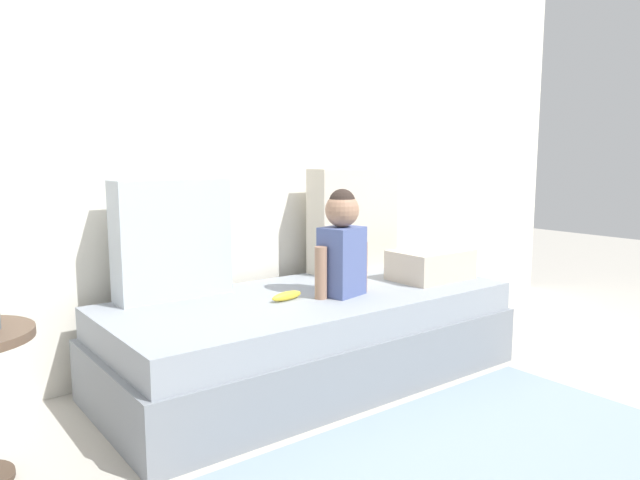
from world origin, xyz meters
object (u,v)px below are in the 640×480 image
banana (287,296)px  folded_blanket (430,265)px  toddler (342,243)px  couch (311,337)px  throw_pillow_left (172,239)px  throw_pillow_right (353,220)px

banana → folded_blanket: size_ratio=0.42×
toddler → banana: toddler is taller
couch → banana: (-0.16, -0.03, 0.23)m
couch → throw_pillow_left: size_ratio=3.63×
banana → throw_pillow_left: bearing=136.4°
couch → toddler: bearing=-43.9°
throw_pillow_left → banana: bearing=-43.6°
couch → throw_pillow_left: (-0.54, 0.33, 0.48)m
throw_pillow_left → throw_pillow_right: (1.07, 0.00, 0.02)m
throw_pillow_left → folded_blanket: (1.23, -0.44, -0.19)m
throw_pillow_left → folded_blanket: throw_pillow_left is taller
throw_pillow_left → toddler: 0.77m
throw_pillow_left → couch: bearing=-31.5°
couch → throw_pillow_right: 0.80m
toddler → throw_pillow_right: bearing=44.5°
toddler → folded_blanket: 0.61m
throw_pillow_right → toddler: size_ratio=1.16×
toddler → folded_blanket: (0.59, -0.01, -0.17)m
throw_pillow_right → folded_blanket: 0.51m
couch → folded_blanket: bearing=-8.8°
couch → throw_pillow_right: throw_pillow_right is taller
folded_blanket → toddler: bearing=179.2°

